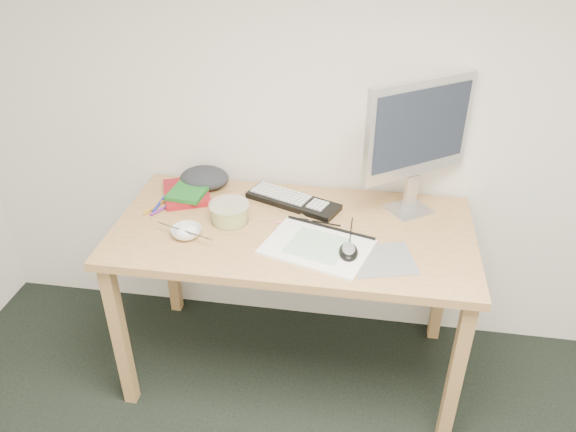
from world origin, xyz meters
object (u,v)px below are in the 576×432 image
object	(u,v)px
monitor	(418,132)
desk	(293,245)
sketchpad	(317,247)
rice_bowl	(186,232)
keyboard	(293,201)

from	to	relation	value
monitor	desk	bearing A→B (deg)	168.31
desk	monitor	xyz separation A→B (m)	(0.45, 0.21, 0.43)
sketchpad	monitor	world-z (taller)	monitor
desk	rice_bowl	size ratio (longest dim) A/B	12.17
sketchpad	monitor	bearing A→B (deg)	61.34
sketchpad	monitor	distance (m)	0.58
keyboard	monitor	xyz separation A→B (m)	(0.48, 0.02, 0.33)
desk	keyboard	distance (m)	0.21
sketchpad	rice_bowl	size ratio (longest dim) A/B	3.28
sketchpad	rice_bowl	distance (m)	0.50
sketchpad	keyboard	bearing A→B (deg)	131.18
desk	rice_bowl	world-z (taller)	rice_bowl
sketchpad	rice_bowl	world-z (taller)	rice_bowl
sketchpad	rice_bowl	xyz separation A→B (m)	(-0.50, -0.00, 0.01)
sketchpad	rice_bowl	bearing A→B (deg)	-162.78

